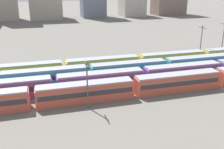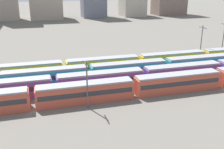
% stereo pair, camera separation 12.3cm
% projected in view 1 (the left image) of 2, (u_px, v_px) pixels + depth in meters
% --- Properties ---
extents(ground_plane, '(600.00, 600.00, 0.00)m').
position_uv_depth(ground_plane, '(38.00, 91.00, 53.48)').
color(ground_plane, '#666059').
extents(train_track_0, '(93.60, 3.06, 3.75)m').
position_uv_depth(train_track_0, '(177.00, 82.00, 52.93)').
color(train_track_0, '#BC4C38').
rests_on(train_track_0, ground_plane).
extents(train_track_1, '(112.50, 3.06, 3.75)m').
position_uv_depth(train_track_1, '(218.00, 69.00, 61.21)').
color(train_track_1, '#6B429E').
rests_on(train_track_1, ground_plane).
extents(train_track_2, '(55.80, 3.06, 3.75)m').
position_uv_depth(train_track_2, '(129.00, 70.00, 60.59)').
color(train_track_2, teal).
rests_on(train_track_2, ground_plane).
extents(train_track_3, '(93.60, 3.06, 3.75)m').
position_uv_depth(train_track_3, '(172.00, 59.00, 68.98)').
color(train_track_3, yellow).
rests_on(train_track_3, ground_plane).
extents(catenary_pole_0, '(0.24, 3.20, 8.58)m').
position_uv_depth(catenary_pole_0, '(87.00, 83.00, 44.54)').
color(catenary_pole_0, '#4C4C51').
rests_on(catenary_pole_0, ground_plane).
extents(catenary_pole_1, '(0.24, 3.20, 9.96)m').
position_uv_depth(catenary_pole_1, '(201.00, 41.00, 73.20)').
color(catenary_pole_1, '#4C4C51').
rests_on(catenary_pole_1, ground_plane).
extents(catenary_pole_3, '(0.24, 3.20, 10.59)m').
position_uv_depth(catenary_pole_3, '(223.00, 39.00, 74.87)').
color(catenary_pole_3, '#4C4C51').
rests_on(catenary_pole_3, ground_plane).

